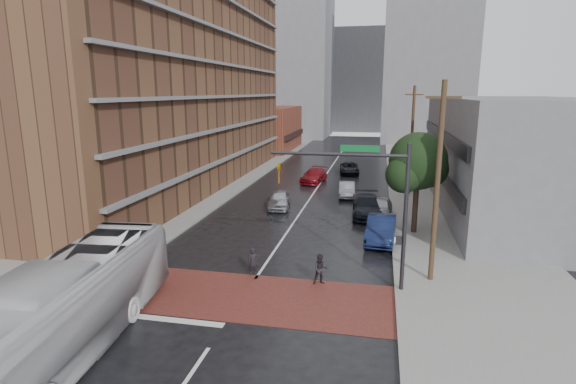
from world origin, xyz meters
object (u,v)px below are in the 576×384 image
at_px(car_travel_c, 314,176).
at_px(transit_bus, 65,309).
at_px(car_parked_far, 381,207).
at_px(car_parked_mid, 367,206).
at_px(car_travel_b, 347,189).
at_px(pedestrian_b, 321,269).
at_px(car_travel_a, 279,199).
at_px(car_parked_near, 381,229).
at_px(suv_travel, 349,168).
at_px(pedestrian_a, 253,262).

bearing_deg(car_travel_c, transit_bus, -89.49).
relative_size(transit_bus, car_parked_far, 2.93).
distance_m(car_parked_mid, car_parked_far, 1.06).
xyz_separation_m(car_travel_b, car_parked_mid, (2.02, -6.29, 0.11)).
xyz_separation_m(pedestrian_b, car_travel_a, (-5.36, 14.39, -0.05)).
relative_size(car_travel_c, car_parked_far, 1.14).
distance_m(pedestrian_b, car_parked_near, 7.97).
bearing_deg(car_parked_near, car_travel_c, 114.73).
bearing_deg(car_travel_a, pedestrian_b, -77.96).
relative_size(car_travel_a, suv_travel, 0.91).
distance_m(pedestrian_a, car_parked_mid, 14.09).
bearing_deg(pedestrian_a, car_travel_c, 72.83).
bearing_deg(pedestrian_b, car_parked_mid, 66.03).
height_order(car_travel_a, car_travel_c, car_travel_a).
xyz_separation_m(suv_travel, car_parked_mid, (2.61, -18.22, 0.12)).
relative_size(car_travel_a, car_travel_c, 0.87).
distance_m(pedestrian_a, suv_travel, 31.35).
relative_size(pedestrian_a, pedestrian_b, 0.95).
height_order(car_travel_c, car_parked_far, car_parked_far).
xyz_separation_m(pedestrian_a, car_parked_mid, (5.44, 13.00, 0.03)).
xyz_separation_m(transit_bus, suv_travel, (7.54, 39.51, -1.11)).
distance_m(car_travel_b, car_parked_mid, 6.61).
bearing_deg(transit_bus, car_parked_far, 56.67).
height_order(pedestrian_a, car_travel_c, pedestrian_a).
relative_size(transit_bus, suv_travel, 2.68).
height_order(car_travel_a, car_parked_near, car_parked_near).
bearing_deg(car_parked_mid, pedestrian_b, -100.47).
bearing_deg(car_parked_far, car_parked_near, -86.97).
distance_m(car_travel_a, car_parked_mid, 7.27).
height_order(car_travel_b, car_parked_far, car_parked_far).
height_order(pedestrian_b, car_travel_b, pedestrian_b).
bearing_deg(suv_travel, pedestrian_a, -101.02).
bearing_deg(car_parked_far, car_travel_a, 175.81).
bearing_deg(transit_bus, car_travel_c, 77.29).
relative_size(pedestrian_b, car_parked_near, 0.31).
distance_m(car_travel_c, suv_travel, 6.84).
relative_size(suv_travel, car_parked_near, 0.94).
height_order(pedestrian_b, car_travel_c, pedestrian_b).
bearing_deg(car_travel_c, car_parked_mid, -56.43).
bearing_deg(car_travel_a, car_parked_near, -48.47).
bearing_deg(car_travel_b, car_travel_a, -138.68).
height_order(pedestrian_a, pedestrian_b, pedestrian_b).
bearing_deg(pedestrian_a, car_parked_far, 45.12).
xyz_separation_m(car_parked_near, car_parked_far, (-0.04, 6.00, -0.09)).
xyz_separation_m(transit_bus, car_parked_far, (11.21, 21.29, -1.03)).
distance_m(pedestrian_b, car_parked_mid, 13.53).
distance_m(pedestrian_a, car_travel_a, 14.09).
bearing_deg(suv_travel, car_parked_mid, -87.68).
bearing_deg(transit_bus, pedestrian_a, 54.84).
bearing_deg(pedestrian_b, car_parked_far, 61.66).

